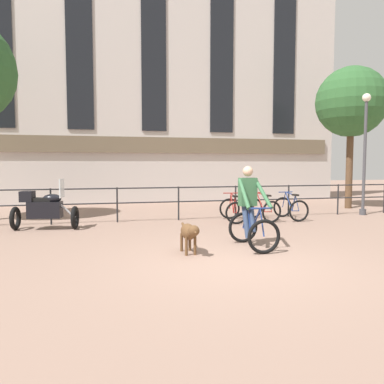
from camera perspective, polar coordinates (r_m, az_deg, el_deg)
The scene contains 11 objects.
ground_plane at distance 6.78m, azimuth 6.81°, elevation -10.63°, with size 60.00×60.00×0.00m, color #8E7060.
canal_railing at distance 11.62m, azimuth -2.06°, elevation -0.84°, with size 15.05×0.05×1.05m.
building_facade at distance 17.79m, azimuth -5.98°, elevation 17.92°, with size 18.00×0.72×11.95m.
cyclist_with_bike at distance 7.97m, azimuth 8.90°, elevation -2.83°, with size 0.68×1.17×1.70m.
dog at distance 7.28m, azimuth -0.44°, elevation -6.17°, with size 0.29×1.01×0.61m.
parked_motorcycle at distance 10.71m, azimuth -21.56°, elevation -2.36°, with size 1.73×0.85×1.35m.
parked_bicycle_near_lamp at distance 11.44m, azimuth 6.26°, elevation -2.71°, with size 0.81×1.19×0.86m.
parked_bicycle_mid_left at distance 11.80m, azimuth 10.67°, elevation -2.54°, with size 0.80×1.19×0.86m.
parked_bicycle_mid_right at distance 12.22m, azimuth 14.78°, elevation -2.38°, with size 0.67×1.11×0.86m.
street_lamp at distance 14.09m, azimuth 24.85°, elevation 6.23°, with size 0.28×0.28×4.12m.
tree_canalside_right at distance 16.19m, azimuth 23.11°, elevation 12.43°, with size 2.71×2.71×5.52m.
Camera 1 is at (-2.28, -6.15, 1.74)m, focal length 35.00 mm.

